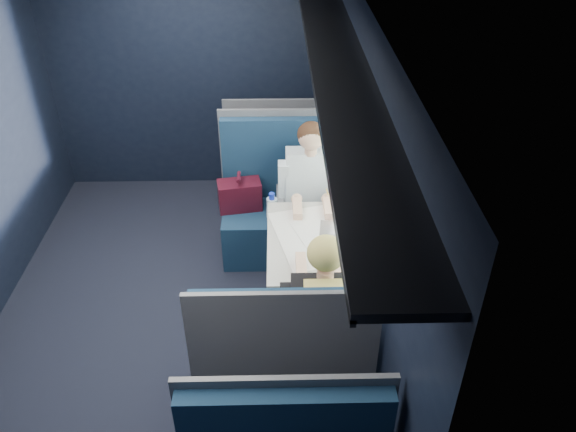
{
  "coord_description": "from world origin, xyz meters",
  "views": [
    {
      "loc": [
        0.83,
        -3.25,
        3.18
      ],
      "look_at": [
        0.9,
        0.0,
        0.95
      ],
      "focal_mm": 35.0,
      "sensor_mm": 36.0,
      "label": 1
    }
  ],
  "objects_px": {
    "man": "(310,191)",
    "laptop": "(346,228)",
    "seat_bay_far": "(283,365)",
    "table": "(306,248)",
    "woman": "(323,309)",
    "cup": "(341,206)",
    "seat_row_front": "(279,160)",
    "bottle_small": "(341,198)",
    "seat_bay_near": "(278,209)"
  },
  "relations": [
    {
      "from": "seat_bay_near",
      "to": "seat_row_front",
      "type": "xyz_separation_m",
      "value": [
        0.02,
        0.92,
        -0.01
      ]
    },
    {
      "from": "bottle_small",
      "to": "laptop",
      "type": "bearing_deg",
      "value": -90.21
    },
    {
      "from": "man",
      "to": "bottle_small",
      "type": "bearing_deg",
      "value": -51.93
    },
    {
      "from": "woman",
      "to": "cup",
      "type": "bearing_deg",
      "value": 78.35
    },
    {
      "from": "table",
      "to": "bottle_small",
      "type": "xyz_separation_m",
      "value": [
        0.29,
        0.42,
        0.16
      ]
    },
    {
      "from": "seat_row_front",
      "to": "laptop",
      "type": "height_order",
      "value": "seat_row_front"
    },
    {
      "from": "bottle_small",
      "to": "table",
      "type": "bearing_deg",
      "value": -124.41
    },
    {
      "from": "table",
      "to": "cup",
      "type": "bearing_deg",
      "value": 51.88
    },
    {
      "from": "man",
      "to": "laptop",
      "type": "xyz_separation_m",
      "value": [
        0.22,
        -0.66,
        0.09
      ]
    },
    {
      "from": "seat_row_front",
      "to": "cup",
      "type": "distance_m",
      "value": 1.55
    },
    {
      "from": "table",
      "to": "woman",
      "type": "bearing_deg",
      "value": -84.55
    },
    {
      "from": "seat_bay_near",
      "to": "laptop",
      "type": "xyz_separation_m",
      "value": [
        0.49,
        -0.83,
        0.39
      ]
    },
    {
      "from": "seat_bay_far",
      "to": "seat_row_front",
      "type": "height_order",
      "value": "seat_bay_far"
    },
    {
      "from": "seat_bay_near",
      "to": "woman",
      "type": "xyz_separation_m",
      "value": [
        0.27,
        -1.58,
        0.3
      ]
    },
    {
      "from": "laptop",
      "to": "bottle_small",
      "type": "relative_size",
      "value": 1.91
    },
    {
      "from": "woman",
      "to": "bottle_small",
      "type": "distance_m",
      "value": 1.15
    },
    {
      "from": "man",
      "to": "bottle_small",
      "type": "distance_m",
      "value": 0.37
    },
    {
      "from": "man",
      "to": "bottle_small",
      "type": "xyz_separation_m",
      "value": [
        0.22,
        -0.28,
        0.11
      ]
    },
    {
      "from": "seat_bay_far",
      "to": "man",
      "type": "height_order",
      "value": "man"
    },
    {
      "from": "man",
      "to": "laptop",
      "type": "distance_m",
      "value": 0.7
    },
    {
      "from": "bottle_small",
      "to": "seat_bay_near",
      "type": "bearing_deg",
      "value": 137.07
    },
    {
      "from": "seat_row_front",
      "to": "laptop",
      "type": "distance_m",
      "value": 1.86
    },
    {
      "from": "table",
      "to": "seat_bay_far",
      "type": "height_order",
      "value": "seat_bay_far"
    },
    {
      "from": "table",
      "to": "woman",
      "type": "height_order",
      "value": "woman"
    },
    {
      "from": "table",
      "to": "bottle_small",
      "type": "distance_m",
      "value": 0.53
    },
    {
      "from": "seat_bay_near",
      "to": "cup",
      "type": "xyz_separation_m",
      "value": [
        0.49,
        -0.5,
        0.36
      ]
    },
    {
      "from": "seat_bay_near",
      "to": "seat_bay_far",
      "type": "relative_size",
      "value": 1.0
    },
    {
      "from": "seat_bay_far",
      "to": "table",
      "type": "bearing_deg",
      "value": 78.22
    },
    {
      "from": "bottle_small",
      "to": "cup",
      "type": "distance_m",
      "value": 0.06
    },
    {
      "from": "seat_row_front",
      "to": "bottle_small",
      "type": "height_order",
      "value": "seat_row_front"
    },
    {
      "from": "table",
      "to": "seat_bay_near",
      "type": "bearing_deg",
      "value": 103.0
    },
    {
      "from": "seat_bay_near",
      "to": "laptop",
      "type": "relative_size",
      "value": 3.39
    },
    {
      "from": "table",
      "to": "laptop",
      "type": "xyz_separation_m",
      "value": [
        0.29,
        0.04,
        0.15
      ]
    },
    {
      "from": "woman",
      "to": "cup",
      "type": "xyz_separation_m",
      "value": [
        0.22,
        1.08,
        0.06
      ]
    },
    {
      "from": "seat_bay_near",
      "to": "cup",
      "type": "height_order",
      "value": "seat_bay_near"
    },
    {
      "from": "laptop",
      "to": "cup",
      "type": "height_order",
      "value": "laptop"
    },
    {
      "from": "seat_bay_near",
      "to": "seat_bay_far",
      "type": "height_order",
      "value": "same"
    },
    {
      "from": "laptop",
      "to": "cup",
      "type": "bearing_deg",
      "value": 89.29
    },
    {
      "from": "bottle_small",
      "to": "woman",
      "type": "bearing_deg",
      "value": -101.02
    },
    {
      "from": "seat_bay_far",
      "to": "bottle_small",
      "type": "distance_m",
      "value": 1.44
    },
    {
      "from": "seat_bay_far",
      "to": "man",
      "type": "distance_m",
      "value": 1.62
    },
    {
      "from": "seat_row_front",
      "to": "cup",
      "type": "bearing_deg",
      "value": -71.7
    },
    {
      "from": "seat_bay_far",
      "to": "man",
      "type": "xyz_separation_m",
      "value": [
        0.25,
        1.57,
        0.3
      ]
    },
    {
      "from": "seat_row_front",
      "to": "laptop",
      "type": "bearing_deg",
      "value": -75.08
    },
    {
      "from": "man",
      "to": "woman",
      "type": "height_order",
      "value": "same"
    },
    {
      "from": "seat_bay_far",
      "to": "woman",
      "type": "xyz_separation_m",
      "value": [
        0.25,
        0.17,
        0.31
      ]
    },
    {
      "from": "seat_bay_far",
      "to": "bottle_small",
      "type": "relative_size",
      "value": 6.48
    },
    {
      "from": "laptop",
      "to": "woman",
      "type": "bearing_deg",
      "value": -106.26
    },
    {
      "from": "seat_bay_far",
      "to": "cup",
      "type": "relative_size",
      "value": 13.01
    },
    {
      "from": "seat_bay_near",
      "to": "woman",
      "type": "relative_size",
      "value": 0.95
    }
  ]
}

